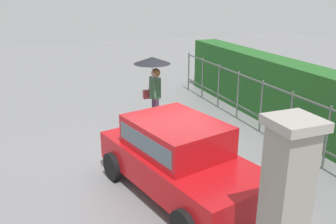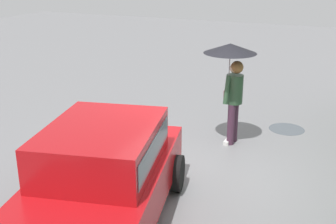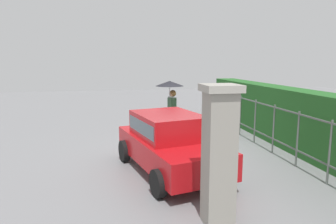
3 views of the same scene
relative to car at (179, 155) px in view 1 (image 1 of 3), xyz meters
name	(u,v)px [view 1 (image 1 of 3)]	position (x,y,z in m)	size (l,w,h in m)	color
ground_plane	(174,146)	(-2.08, 0.78, -0.80)	(40.00, 40.00, 0.00)	slate
car	(179,155)	(0.00, 0.00, 0.00)	(3.98, 2.52, 1.48)	#B71116
pedestrian	(153,75)	(-3.60, 0.75, 0.74)	(1.03, 1.03, 2.07)	#47283D
gate_pillar	(285,205)	(2.67, 0.33, 0.44)	(0.60, 0.60, 2.42)	gray
fence_section	(275,110)	(-1.48, 3.39, 0.02)	(10.90, 0.05, 1.50)	#59605B
hedge_row	(304,102)	(-1.48, 4.34, 0.15)	(11.85, 0.90, 1.90)	#235B23
puddle_near	(150,161)	(-1.46, -0.11, -0.80)	(0.90, 0.90, 0.00)	#4C545B
puddle_far	(169,110)	(-4.86, 1.73, -0.80)	(0.79, 0.79, 0.00)	#4C545B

